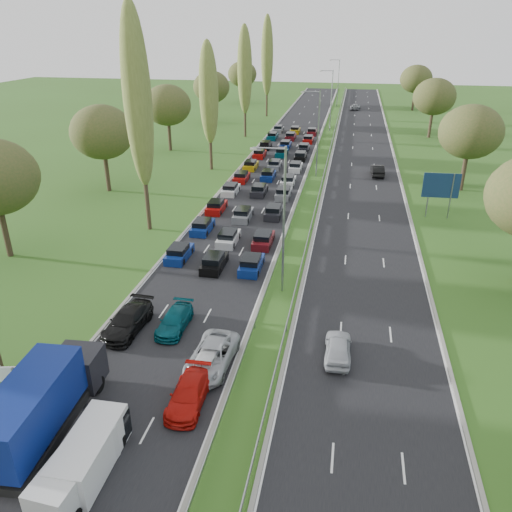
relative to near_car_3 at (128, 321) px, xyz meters
The scene contains 22 objects.
ground 46.08m from the near_car_3, 77.40° to the left, with size 260.00×260.00×0.00m, color #32581B.
near_carriageway 47.58m from the near_car_3, 86.02° to the left, with size 10.50×215.00×0.04m, color black.
far_carriageway 50.35m from the near_car_3, 70.50° to the left, with size 10.50×215.00×0.04m, color black.
central_reservation 48.51m from the near_car_3, 78.04° to the left, with size 2.36×215.00×0.32m.
lamp_columns 44.43m from the near_car_3, 76.83° to the left, with size 0.18×140.18×12.00m.
poplar_row 35.60m from the near_car_3, 100.18° to the left, with size 2.80×127.80×22.44m.
woodland_left 32.85m from the near_car_3, 120.80° to the left, with size 8.00×166.00×11.10m.
woodland_right 43.83m from the near_car_3, 46.94° to the left, with size 8.00×153.00×11.10m.
traffic_queue_fill 42.69m from the near_car_3, 85.57° to the left, with size 8.94×67.94×0.80m.
near_car_3 is the anchor object (origin of this frame).
near_car_7 3.33m from the near_car_3, 14.83° to the left, with size 1.84×4.52×1.31m, color #05434E.
near_car_10 7.58m from the near_car_3, 22.18° to the right, with size 2.52×5.47×1.52m, color #9DA0A6.
near_car_11 9.33m from the near_car_3, 44.52° to the right, with size 1.91×4.70×1.36m, color #B2110A.
near_car_12 7.80m from the near_car_3, 28.66° to the right, with size 1.65×4.11×1.40m, color white.
far_car_0 14.94m from the near_car_3, ahead, with size 1.72×4.27×1.45m, color #A9ADB3.
far_car_1 48.87m from the near_car_3, 67.39° to the left, with size 1.68×4.81×1.59m, color black.
far_car_2 109.51m from the near_car_3, 82.13° to the left, with size 2.37×5.13×1.43m, color gray.
blue_lorry 10.23m from the near_car_3, 90.50° to the right, with size 2.58×9.30×3.93m.
white_van_front 13.38m from the near_car_3, 75.87° to the right, with size 1.92×4.91×1.97m.
white_van_rear 12.15m from the near_car_3, 73.89° to the right, with size 1.99×5.08×2.04m.
info_sign 8.78m from the near_car_3, 116.05° to the right, with size 1.48×0.44×2.10m.
direction_sign 37.91m from the near_car_3, 48.70° to the left, with size 4.00×0.25×5.20m.
Camera 1 is at (9.18, 6.91, 20.00)m, focal length 35.00 mm.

